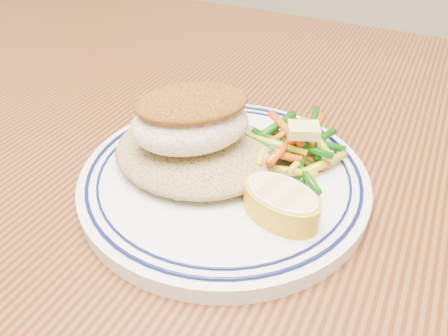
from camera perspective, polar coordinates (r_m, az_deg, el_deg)
dining_table at (r=0.47m, az=-0.00°, el=-9.26°), size 1.50×0.90×0.75m
plate at (r=0.38m, az=0.00°, el=-1.26°), size 0.25×0.25×0.02m
rice_pilaf at (r=0.38m, az=-3.82°, el=2.63°), size 0.15×0.13×0.03m
fish_fillet at (r=0.36m, az=-4.37°, el=6.47°), size 0.12×0.12×0.05m
vegetable_pile at (r=0.39m, az=8.77°, el=3.00°), size 0.09×0.10×0.03m
butter_pat at (r=0.37m, az=10.36°, el=4.89°), size 0.03×0.03×0.01m
lemon_wedge at (r=0.33m, az=7.46°, el=-4.45°), size 0.07×0.07×0.02m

